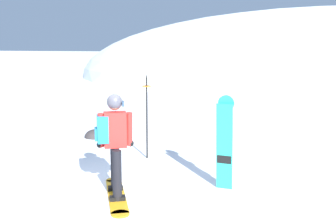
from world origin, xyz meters
The scene contains 6 objects.
ground_plane centered at (0.00, 0.00, 0.00)m, with size 300.00×300.00×0.00m, color white.
ridge_peak_main centered at (3.50, 31.32, 0.00)m, with size 42.09×37.88×11.08m.
snowboarder_main centered at (0.39, -0.32, 0.92)m, with size 1.12×1.59×1.71m.
spare_snowboard centered at (2.00, 0.68, 0.84)m, with size 0.28×0.14×1.66m.
piste_marker_near centered at (-0.07, 2.01, 1.07)m, with size 0.20×0.20×1.87m.
rock_dark centered at (-2.22, 3.38, 0.00)m, with size 0.65×0.55×0.45m.
Camera 1 is at (3.58, -6.04, 2.49)m, focal length 43.54 mm.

